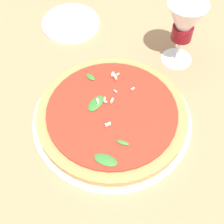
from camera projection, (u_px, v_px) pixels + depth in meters
The scene contains 4 objects.
ground_plane at pixel (105, 111), 0.70m from camera, with size 6.00×6.00×0.00m, color #9E7A56.
pizza_arugula_main at pixel (112, 116), 0.67m from camera, with size 0.34×0.34×0.05m.
wine_glass at pixel (184, 25), 0.71m from camera, with size 0.09×0.09×0.16m.
side_plate_white at pixel (71, 22), 0.87m from camera, with size 0.16×0.16×0.02m.
Camera 1 is at (-0.39, 0.12, 0.57)m, focal length 50.00 mm.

